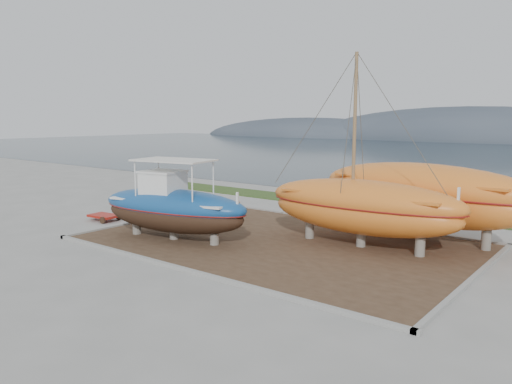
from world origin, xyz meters
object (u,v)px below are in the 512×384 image
Objects in this scene: white_dinghy at (212,207)px; orange_sailboat at (364,151)px; orange_bare_hull at (422,202)px; blue_caique at (173,200)px; red_trailer at (104,218)px.

orange_sailboat is at bearing 13.91° from white_dinghy.
white_dinghy is 10.87m from orange_sailboat.
white_dinghy is 12.13m from orange_bare_hull.
white_dinghy is at bearing 174.86° from orange_sailboat.
red_trailer is (-6.76, 0.64, -1.87)m from blue_caique.
white_dinghy is (-2.14, 5.04, -1.34)m from blue_caique.
orange_sailboat is 0.86× the size of orange_bare_hull.
orange_bare_hull is (9.60, 7.85, -0.16)m from blue_caique.
orange_sailboat is at bearing -108.15° from orange_bare_hull.
blue_caique is 9.51m from orange_sailboat.
orange_sailboat is (10.16, -0.58, 3.82)m from white_dinghy.
orange_bare_hull is at bearing 30.61° from white_dinghy.
white_dinghy is 1.64× the size of red_trailer.
orange_sailboat reaches higher than orange_bare_hull.
orange_bare_hull is at bearing 63.03° from orange_sailboat.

